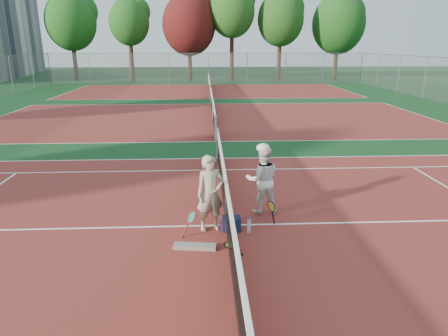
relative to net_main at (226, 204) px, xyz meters
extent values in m
plane|color=#0F3818|center=(0.00, 0.00, -0.51)|extent=(130.00, 130.00, 0.00)
cube|color=maroon|center=(0.00, 0.00, -0.51)|extent=(23.77, 10.97, 0.01)
cube|color=maroon|center=(0.00, 13.50, -0.51)|extent=(23.77, 10.97, 0.01)
cube|color=maroon|center=(0.00, 27.00, -0.51)|extent=(23.77, 10.97, 0.01)
imported|color=#B4A78C|center=(-0.35, -0.17, 0.33)|extent=(0.71, 0.58, 1.67)
imported|color=white|center=(0.90, 0.73, 0.31)|extent=(0.82, 0.65, 1.63)
cube|color=#111533|center=(0.10, -0.24, -0.36)|extent=(0.40, 0.27, 0.31)
cube|color=black|center=(0.01, -0.30, -0.40)|extent=(0.32, 0.27, 0.22)
cube|color=slate|center=(-0.68, -1.02, -0.47)|extent=(0.87, 0.30, 0.09)
cylinder|color=#C8E9FE|center=(0.48, -0.37, -0.36)|extent=(0.09, 0.09, 0.30)
cylinder|color=#382314|center=(-14.61, 37.96, 1.97)|extent=(0.44, 0.44, 4.96)
ellipsoid|color=#174F16|center=(-14.61, 37.96, 5.69)|extent=(5.33, 5.33, 6.13)
cylinder|color=#382314|center=(-8.26, 37.01, 1.93)|extent=(0.44, 0.44, 4.89)
ellipsoid|color=#184E16|center=(-8.26, 37.01, 5.60)|extent=(4.24, 4.24, 4.87)
cylinder|color=#382314|center=(-1.98, 37.20, 1.85)|extent=(0.44, 0.44, 4.72)
ellipsoid|color=#470F0F|center=(-1.98, 37.20, 5.38)|extent=(5.69, 5.69, 6.55)
cylinder|color=#382314|center=(2.61, 37.00, 2.38)|extent=(0.44, 0.44, 5.79)
ellipsoid|color=#1C4C15|center=(2.61, 37.00, 6.73)|extent=(4.84, 4.84, 5.57)
cylinder|color=#382314|center=(7.88, 37.30, 2.07)|extent=(0.44, 0.44, 5.16)
ellipsoid|color=#1A4714|center=(7.88, 37.30, 5.94)|extent=(4.98, 4.98, 5.72)
cylinder|color=#382314|center=(14.53, 38.08, 1.91)|extent=(0.44, 0.44, 4.85)
ellipsoid|color=#154714|center=(14.53, 38.08, 5.55)|extent=(5.80, 5.80, 6.67)
camera|label=1|loc=(-0.44, -8.14, 3.38)|focal=32.00mm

